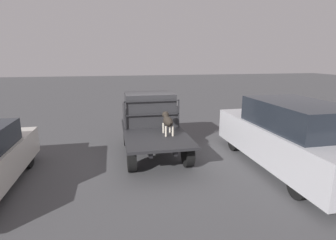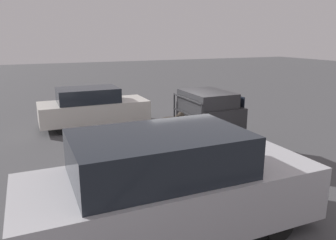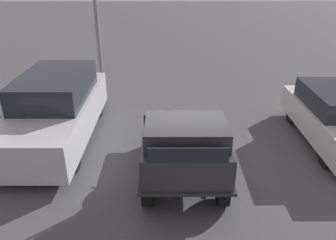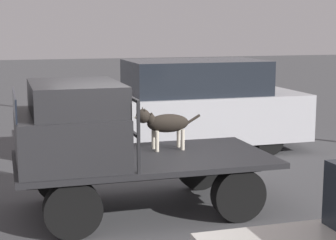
# 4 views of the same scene
# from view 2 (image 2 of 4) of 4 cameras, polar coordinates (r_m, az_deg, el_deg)

# --- Properties ---
(ground_plane) EXTENTS (80.00, 80.00, 0.00)m
(ground_plane) POSITION_cam_2_polar(r_m,az_deg,el_deg) (10.15, 1.67, -6.33)
(ground_plane) COLOR #474749
(flatbed_truck) EXTENTS (3.76, 1.98, 0.82)m
(flatbed_truck) POSITION_cam_2_polar(r_m,az_deg,el_deg) (9.96, 1.69, -3.12)
(flatbed_truck) COLOR black
(flatbed_truck) RESTS_ON ground
(truck_cab) EXTENTS (1.46, 1.86, 1.13)m
(truck_cab) POSITION_cam_2_polar(r_m,az_deg,el_deg) (10.25, 7.14, 1.70)
(truck_cab) COLOR #28282B
(truck_cab) RESTS_ON flatbed_truck
(truck_headboard) EXTENTS (0.04, 1.86, 0.97)m
(truck_headboard) POSITION_cam_2_polar(r_m,az_deg,el_deg) (9.86, 3.30, 1.90)
(truck_headboard) COLOR #232326
(truck_headboard) RESTS_ON flatbed_truck
(dog) EXTENTS (1.09, 0.29, 0.69)m
(dog) POSITION_cam_2_polar(r_m,az_deg,el_deg) (9.29, 0.46, -0.20)
(dog) COLOR beige
(dog) RESTS_ON flatbed_truck
(parked_sedan) EXTENTS (4.29, 1.75, 1.60)m
(parked_sedan) POSITION_cam_2_polar(r_m,az_deg,el_deg) (13.65, -12.99, 2.21)
(parked_sedan) COLOR black
(parked_sedan) RESTS_ON ground
(parked_pickup_far) EXTENTS (5.36, 2.05, 2.00)m
(parked_pickup_far) POSITION_cam_2_polar(r_m,az_deg,el_deg) (5.95, 0.40, -11.55)
(parked_pickup_far) COLOR black
(parked_pickup_far) RESTS_ON ground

